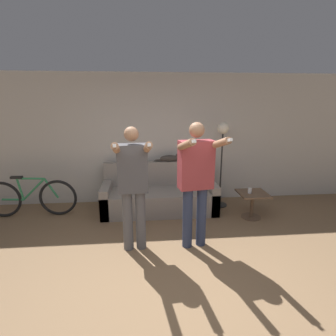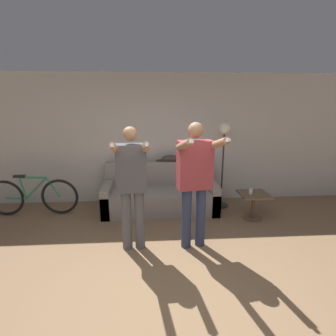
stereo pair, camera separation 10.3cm
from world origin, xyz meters
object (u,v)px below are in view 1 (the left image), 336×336
at_px(person_left, 133,182).
at_px(couch, 159,196).
at_px(floor_lamp, 222,143).
at_px(side_table, 252,200).
at_px(cat, 170,158).
at_px(bicycle, 30,198).
at_px(cup, 250,191).
at_px(person_right, 196,177).

bearing_deg(person_left, couch, 69.12).
relative_size(floor_lamp, side_table, 3.34).
bearing_deg(side_table, cat, 150.33).
height_order(person_left, cat, person_left).
distance_m(floor_lamp, bicycle, 3.71).
bearing_deg(bicycle, person_left, -33.91).
xyz_separation_m(couch, bicycle, (-2.36, -0.06, 0.07)).
height_order(cup, bicycle, bicycle).
bearing_deg(cup, person_right, -143.68).
height_order(person_left, floor_lamp, person_left).
xyz_separation_m(couch, floor_lamp, (1.23, 0.11, 1.01)).
relative_size(couch, bicycle, 1.30).
relative_size(cat, side_table, 1.03).
height_order(person_left, bicycle, person_left).
distance_m(couch, person_left, 1.60).
distance_m(couch, cup, 1.67).
xyz_separation_m(person_right, floor_lamp, (0.80, 1.47, 0.23)).
bearing_deg(couch, floor_lamp, 5.20).
distance_m(cat, cup, 1.63).
bearing_deg(couch, person_left, -107.71).
xyz_separation_m(person_left, bicycle, (-1.93, 1.30, -0.65)).
bearing_deg(cat, side_table, -29.67).
distance_m(person_left, bicycle, 2.41).
distance_m(couch, person_right, 1.62).
relative_size(person_right, bicycle, 1.09).
bearing_deg(person_left, cat, 64.92).
relative_size(person_right, floor_lamp, 1.07).
distance_m(couch, cat, 0.78).
height_order(side_table, cup, cup).
distance_m(person_left, person_right, 0.86).
distance_m(person_left, side_table, 2.35).
distance_m(cup, bicycle, 3.97).
relative_size(cat, bicycle, 0.31).
xyz_separation_m(couch, cup, (1.58, -0.51, 0.24)).
xyz_separation_m(person_right, bicycle, (-2.79, 1.29, -0.70)).
bearing_deg(person_right, floor_lamp, 52.46).
bearing_deg(cup, cat, 148.63).
xyz_separation_m(person_right, cup, (1.15, 0.84, -0.53)).
bearing_deg(couch, cat, 52.30).
bearing_deg(cat, couch, -127.70).
distance_m(side_table, bicycle, 4.03).
relative_size(side_table, bicycle, 0.30).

